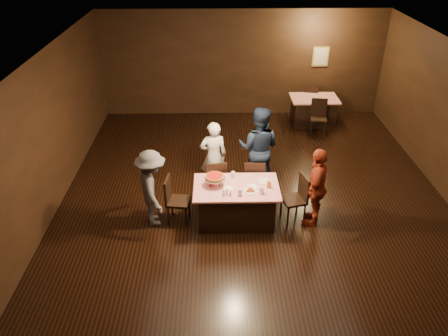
{
  "coord_description": "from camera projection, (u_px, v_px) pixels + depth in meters",
  "views": [
    {
      "loc": [
        -0.78,
        -7.18,
        5.17
      ],
      "look_at": [
        -0.63,
        -0.02,
        1.0
      ],
      "focal_mm": 35.0,
      "sensor_mm": 36.0,
      "label": 1
    }
  ],
  "objects": [
    {
      "name": "diner_grey_knit",
      "position": [
        152.0,
        188.0,
        8.1
      ],
      "size": [
        0.86,
        1.12,
        1.54
      ],
      "primitive_type": "imported",
      "rotation": [
        0.0,
        0.0,
        1.9
      ],
      "color": "#4E4E52",
      "rests_on": "ground"
    },
    {
      "name": "glass_amber",
      "position": [
        269.0,
        184.0,
        8.08
      ],
      "size": [
        0.08,
        0.08,
        0.14
      ],
      "primitive_type": "cylinder",
      "color": "#BF7F26",
      "rests_on": "main_table"
    },
    {
      "name": "pizza_stand",
      "position": [
        215.0,
        177.0,
        8.09
      ],
      "size": [
        0.38,
        0.38,
        0.22
      ],
      "color": "black",
      "rests_on": "main_table"
    },
    {
      "name": "condiments",
      "position": [
        227.0,
        193.0,
        7.88
      ],
      "size": [
        0.17,
        0.1,
        0.09
      ],
      "color": "silver",
      "rests_on": "main_table"
    },
    {
      "name": "diner_navy_hoodie",
      "position": [
        259.0,
        148.0,
        9.16
      ],
      "size": [
        1.05,
        0.92,
        1.84
      ],
      "primitive_type": "imported",
      "rotation": [
        0.0,
        0.0,
        2.86
      ],
      "color": "#151F32",
      "rests_on": "ground"
    },
    {
      "name": "chair_back_far",
      "position": [
        309.0,
        100.0,
        12.76
      ],
      "size": [
        0.49,
        0.49,
        0.95
      ],
      "primitive_type": "cube",
      "rotation": [
        0.0,
        0.0,
        2.96
      ],
      "color": "black",
      "rests_on": "ground"
    },
    {
      "name": "diner_white_jacket",
      "position": [
        213.0,
        156.0,
        9.15
      ],
      "size": [
        0.61,
        0.45,
        1.56
      ],
      "primitive_type": "imported",
      "rotation": [
        0.0,
        0.0,
        3.28
      ],
      "color": "silver",
      "rests_on": "ground"
    },
    {
      "name": "plate_empty",
      "position": [
        265.0,
        182.0,
        8.28
      ],
      "size": [
        0.25,
        0.25,
        0.01
      ],
      "primitive_type": "cylinder",
      "color": "white",
      "rests_on": "main_table"
    },
    {
      "name": "glass_back",
      "position": [
        233.0,
        175.0,
        8.37
      ],
      "size": [
        0.08,
        0.08,
        0.14
      ],
      "primitive_type": "cylinder",
      "color": "silver",
      "rests_on": "main_table"
    },
    {
      "name": "chair_end_left",
      "position": [
        178.0,
        200.0,
        8.28
      ],
      "size": [
        0.47,
        0.47,
        0.95
      ],
      "primitive_type": "cube",
      "rotation": [
        0.0,
        0.0,
        1.44
      ],
      "color": "black",
      "rests_on": "ground"
    },
    {
      "name": "napkin_center",
      "position": [
        252.0,
        186.0,
        8.15
      ],
      "size": [
        0.19,
        0.19,
        0.01
      ],
      "primitive_type": "cube",
      "rotation": [
        0.0,
        0.0,
        0.21
      ],
      "color": "white",
      "rests_on": "main_table"
    },
    {
      "name": "chair_end_right",
      "position": [
        294.0,
        199.0,
        8.32
      ],
      "size": [
        0.51,
        0.51,
        0.95
      ],
      "primitive_type": "cube",
      "rotation": [
        0.0,
        0.0,
        -1.32
      ],
      "color": "black",
      "rests_on": "ground"
    },
    {
      "name": "glass_front_right",
      "position": [
        262.0,
        190.0,
        7.9
      ],
      "size": [
        0.08,
        0.08,
        0.14
      ],
      "primitive_type": "cylinder",
      "color": "silver",
      "rests_on": "main_table"
    },
    {
      "name": "diner_red_shirt",
      "position": [
        317.0,
        187.0,
        8.09
      ],
      "size": [
        0.7,
        1.01,
        1.59
      ],
      "primitive_type": "imported",
      "rotation": [
        0.0,
        0.0,
        -1.94
      ],
      "color": "maroon",
      "rests_on": "ground"
    },
    {
      "name": "main_table",
      "position": [
        236.0,
        204.0,
        8.34
      ],
      "size": [
        1.6,
        1.0,
        0.77
      ],
      "primitive_type": "cube",
      "color": "#B00B1E",
      "rests_on": "ground"
    },
    {
      "name": "chair_back_near",
      "position": [
        319.0,
        118.0,
        11.64
      ],
      "size": [
        0.47,
        0.47,
        0.95
      ],
      "primitive_type": "cube",
      "rotation": [
        0.0,
        0.0,
        -0.14
      ],
      "color": "black",
      "rests_on": "ground"
    },
    {
      "name": "plate_with_slice",
      "position": [
        250.0,
        191.0,
        7.98
      ],
      "size": [
        0.25,
        0.25,
        0.06
      ],
      "color": "white",
      "rests_on": "main_table"
    },
    {
      "name": "back_table",
      "position": [
        313.0,
        111.0,
        12.29
      ],
      "size": [
        1.3,
        0.9,
        0.77
      ],
      "primitive_type": "cube",
      "color": "red",
      "rests_on": "ground"
    },
    {
      "name": "glass_front_left",
      "position": [
        240.0,
        192.0,
        7.85
      ],
      "size": [
        0.08,
        0.08,
        0.14
      ],
      "primitive_type": "cylinder",
      "color": "silver",
      "rests_on": "main_table"
    },
    {
      "name": "chair_far_right",
      "position": [
        254.0,
        179.0,
        8.95
      ],
      "size": [
        0.44,
        0.44,
        0.95
      ],
      "primitive_type": "cube",
      "rotation": [
        0.0,
        0.0,
        3.09
      ],
      "color": "black",
      "rests_on": "ground"
    },
    {
      "name": "napkin_left",
      "position": [
        228.0,
        188.0,
        8.1
      ],
      "size": [
        0.21,
        0.21,
        0.01
      ],
      "primitive_type": "cube",
      "rotation": [
        0.0,
        0.0,
        -0.35
      ],
      "color": "white",
      "rests_on": "main_table"
    },
    {
      "name": "room",
      "position": [
        259.0,
        112.0,
        7.75
      ],
      "size": [
        10.0,
        10.04,
        3.02
      ],
      "color": "black",
      "rests_on": "ground"
    },
    {
      "name": "chair_far_left",
      "position": [
        215.0,
        179.0,
        8.94
      ],
      "size": [
        0.49,
        0.49,
        0.95
      ],
      "primitive_type": "cube",
      "rotation": [
        0.0,
        0.0,
        3.34
      ],
      "color": "black",
      "rests_on": "ground"
    }
  ]
}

